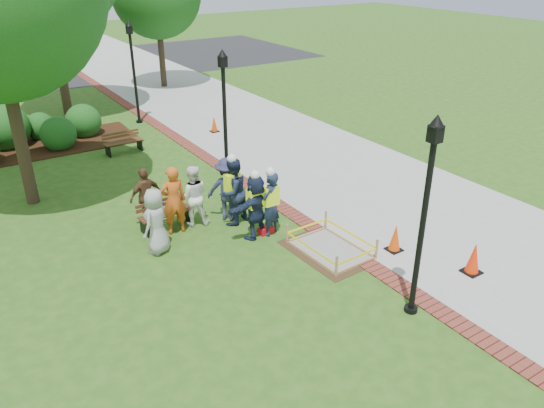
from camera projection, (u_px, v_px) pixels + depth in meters
ground at (282, 264)px, 12.80m from camera, size 100.00×100.00×0.00m
sidewalk at (248, 125)px, 22.80m from camera, size 6.00×60.00×0.02m
brick_edging at (178, 139)px, 21.20m from camera, size 0.50×60.00×0.03m
mulch_bed at (43, 146)px, 20.37m from camera, size 7.00×3.00×0.05m
parking_lot at (41, 70)px, 33.17m from camera, size 36.00×12.00×0.01m
wet_concrete_pad at (331, 243)px, 13.26m from camera, size 1.79×2.36×0.55m
bench_near at (166, 219)px, 14.37m from camera, size 1.49×0.60×0.79m
bench_far at (124, 146)px, 19.70m from camera, size 1.42×0.52×0.76m
cone_front at (474, 259)px, 12.29m from camera, size 0.41×0.41×0.80m
cone_back at (395, 238)px, 13.22m from camera, size 0.37×0.37×0.73m
cone_far at (214, 125)px, 21.88m from camera, size 0.34×0.34×0.67m
toolbox at (266, 230)px, 14.14m from camera, size 0.40×0.23×0.20m
lamp_near at (425, 205)px, 10.08m from camera, size 0.28×0.28×4.26m
lamp_mid at (225, 109)px, 16.11m from camera, size 0.28×0.28×4.26m
lamp_far at (133, 65)px, 22.14m from camera, size 0.28×0.28×4.26m
shrub_b at (9, 147)px, 20.36m from camera, size 1.86×1.86×1.86m
shrub_c at (61, 148)px, 20.22m from camera, size 1.33×1.33×1.33m
shrub_d at (86, 136)px, 21.58m from camera, size 1.41×1.41×1.41m
shrub_e at (42, 138)px, 21.29m from camera, size 1.14×1.14×1.14m
casual_person_a at (156, 221)px, 12.99m from camera, size 0.65×0.60×1.70m
casual_person_b at (173, 201)px, 13.84m from camera, size 0.64×0.44×1.88m
casual_person_c at (193, 196)px, 14.31m from camera, size 0.64×0.55×1.71m
casual_person_d at (146, 196)px, 14.38m from camera, size 0.57×0.42×1.63m
casual_person_e at (228, 189)px, 14.58m from camera, size 0.68×0.66×1.81m
hivis_worker_a at (255, 204)px, 13.66m from camera, size 0.63×0.50×1.88m
hivis_worker_b at (271, 202)px, 13.77m from camera, size 0.66×0.56×1.91m
hivis_worker_c at (233, 190)px, 14.31m from camera, size 0.69×0.56×2.03m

